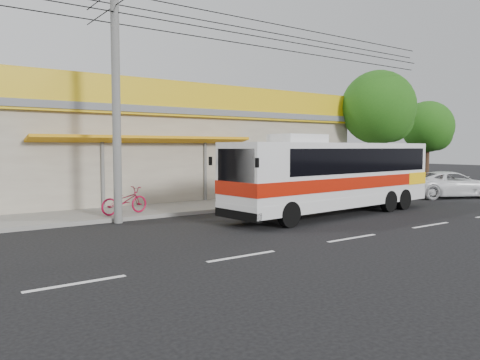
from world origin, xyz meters
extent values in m
plane|color=black|center=(0.00, 0.00, 0.00)|extent=(120.00, 120.00, 0.00)
cube|color=gray|center=(0.00, 6.00, 0.07)|extent=(30.00, 3.20, 0.15)
cube|color=gray|center=(0.00, 11.60, 2.10)|extent=(22.00, 8.00, 4.20)
cube|color=slate|center=(0.00, 11.60, 4.35)|extent=(22.60, 8.60, 0.30)
cube|color=gold|center=(0.00, 7.48, 4.90)|extent=(22.00, 0.24, 1.60)
cube|color=#AC0914|center=(-2.00, 7.45, 4.90)|extent=(9.00, 0.10, 1.20)
cube|color=#126A23|center=(6.50, 7.45, 4.90)|extent=(2.40, 0.10, 1.10)
cube|color=navy|center=(9.20, 7.45, 4.90)|extent=(2.20, 0.10, 1.10)
cube|color=orange|center=(-2.00, 7.30, 3.00)|extent=(10.00, 1.20, 0.37)
cube|color=silver|center=(3.17, 1.23, 1.62)|extent=(10.36, 3.00, 2.47)
cube|color=#B31807|center=(3.17, 1.23, 1.32)|extent=(10.40, 3.04, 0.47)
cube|color=yellow|center=(7.58, 1.61, 1.32)|extent=(1.54, 2.30, 0.51)
cube|color=black|center=(3.77, 1.28, 2.17)|extent=(8.67, 2.89, 0.94)
cube|color=black|center=(-1.85, 0.80, 2.00)|extent=(0.30, 1.88, 1.28)
cube|color=silver|center=(1.05, 1.05, 3.00)|extent=(2.14, 1.36, 0.31)
cylinder|color=black|center=(-0.30, -0.03, 0.44)|extent=(0.91, 0.35, 0.89)
cylinder|color=black|center=(-0.47, 1.88, 0.44)|extent=(0.91, 0.35, 0.89)
cylinder|color=black|center=(6.73, 0.57, 0.44)|extent=(0.91, 0.35, 0.89)
cylinder|color=black|center=(6.57, 2.49, 0.44)|extent=(0.91, 0.35, 0.89)
imported|color=maroon|center=(-3.99, 5.20, 0.66)|extent=(2.03, 1.01, 1.02)
imported|color=white|center=(13.09, 2.16, 0.70)|extent=(5.53, 4.18, 1.39)
cylinder|color=#61625F|center=(-4.61, 4.20, 4.57)|extent=(0.30, 0.30, 9.14)
cylinder|color=#362115|center=(12.19, 6.30, 1.83)|extent=(0.41, 0.41, 3.67)
sphere|color=#15460F|center=(12.19, 6.30, 5.04)|extent=(4.35, 4.35, 4.35)
sphere|color=#15460F|center=(12.88, 5.95, 4.35)|extent=(2.75, 2.75, 2.75)
cylinder|color=#362115|center=(19.11, 7.52, 1.50)|extent=(0.34, 0.34, 3.00)
sphere|color=#15460F|center=(19.11, 7.52, 4.13)|extent=(3.57, 3.57, 3.57)
sphere|color=#15460F|center=(19.68, 7.23, 3.57)|extent=(2.25, 2.25, 2.25)
camera|label=1|loc=(-10.58, -11.73, 2.68)|focal=35.00mm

